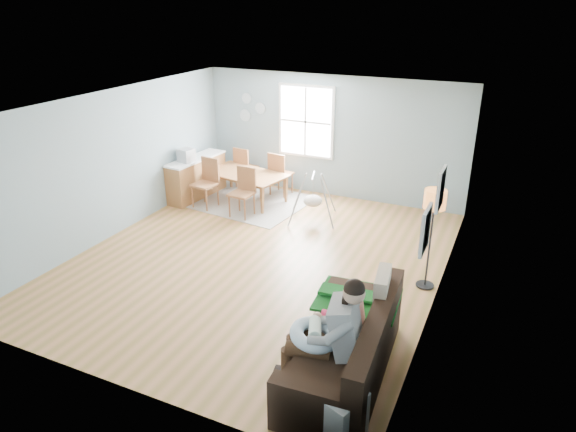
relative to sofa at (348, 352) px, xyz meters
The scene contains 22 objects.
room 3.83m from the sofa, 136.86° to the left, with size 8.40×9.40×3.90m.
window 6.51m from the sofa, 117.48° to the left, with size 1.32×0.08×1.62m.
pictures 2.00m from the sofa, 61.46° to the left, with size 0.05×1.34×0.74m.
wall_plates 7.30m from the sofa, 127.49° to the left, with size 0.67×0.02×0.66m.
sofa is the anchor object (origin of this frame).
green_throw 0.81m from the sofa, 100.20° to the left, with size 1.04×0.88×0.04m, color #145919.
beige_pillow 0.83m from the sofa, 71.89° to the left, with size 0.16×0.56×0.56m, color #C7B698.
father 0.59m from the sofa, 109.87° to the right, with size 1.10×0.60×1.50m.
nursing_pillow 0.60m from the sofa, 130.57° to the right, with size 0.57×0.57×0.16m, color #CBE3FE.
infant 0.65m from the sofa, 134.67° to the right, with size 0.24×0.41×0.15m.
toddler 0.51m from the sofa, 115.22° to the left, with size 0.57×0.29×0.90m.
floor_lamp 2.71m from the sofa, 79.54° to the left, with size 0.32×0.32×1.61m.
storage_cube 0.94m from the sofa, 78.98° to the right, with size 0.62×0.59×0.56m.
rug 6.03m from the sofa, 130.94° to the left, with size 2.71×2.06×0.01m, color gray.
dining_table 6.02m from the sofa, 130.94° to the left, with size 1.81×1.01×0.64m, color #975B31.
chair_sw 6.00m from the sofa, 138.79° to the left, with size 0.53×0.53×1.05m.
chair_se 5.22m from the sofa, 132.82° to the left, with size 0.48×0.48×1.02m.
chair_nw 6.84m from the sofa, 129.52° to the left, with size 0.50×0.50×0.99m.
chair_ne 6.16m from the sofa, 123.26° to the left, with size 0.50×0.50×1.01m.
counter 6.64m from the sofa, 139.42° to the left, with size 0.63×1.66×0.91m.
monitor 6.50m from the sofa, 141.60° to the left, with size 0.35×0.34×0.29m.
baby_swing 4.71m from the sofa, 117.26° to the left, with size 1.16×1.17×0.94m.
Camera 1 is at (3.76, -7.00, 4.20)m, focal length 32.00 mm.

